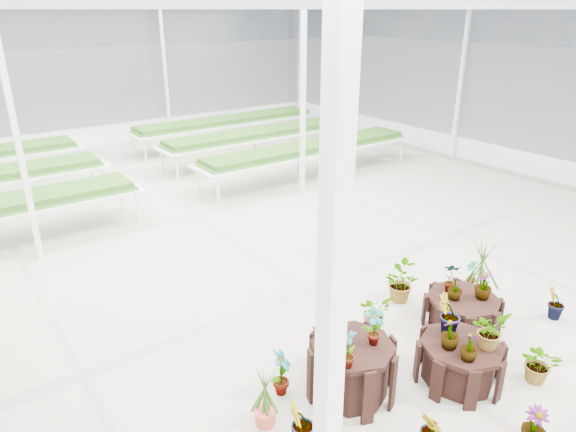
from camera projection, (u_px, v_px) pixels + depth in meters
ground_plane at (305, 300)px, 7.98m from camera, size 24.00×24.00×0.00m
greenhouse_shell at (307, 160)px, 7.14m from camera, size 18.00×24.00×4.50m
steel_frame at (307, 160)px, 7.14m from camera, size 18.00×24.00×4.50m
nursery_benches at (135, 167)px, 13.22m from camera, size 16.00×7.00×0.84m
plinth_tall at (351, 369)px, 5.92m from camera, size 1.32×1.32×0.68m
plinth_mid at (459, 362)px, 6.15m from camera, size 1.13×1.13×0.53m
plinth_low at (462, 312)px, 7.23m from camera, size 1.07×1.07×0.47m
nursery_plants at (415, 321)px, 6.61m from camera, size 4.90×3.31×1.31m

